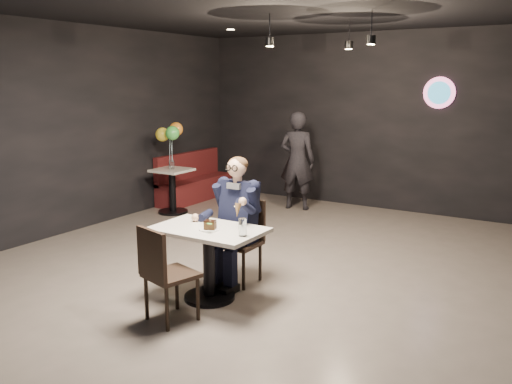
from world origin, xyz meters
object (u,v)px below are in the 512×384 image
Objects in this scene: chair_near at (171,273)px; passerby at (297,161)px; main_table at (209,264)px; balloon_vase at (172,165)px; side_table at (173,192)px; chair_far at (239,242)px; sundae_glass at (243,227)px; booth_bench at (195,177)px; seated_man at (239,219)px.

chair_near is 4.73m from passerby.
main_table is 4.18m from passerby.
main_table is 3.81m from balloon_vase.
side_table is at bearing 135.73° from main_table.
chair_far is 1.29× the size of side_table.
sundae_glass is 0.10× the size of booth_bench.
balloon_vase is (-3.15, 2.69, -0.02)m from sundae_glass.
main_table reaches higher than side_table.
seated_man is 0.76m from sundae_glass.
main_table is 0.62× the size of booth_bench.
chair_far reaches higher than main_table.
seated_man is at bearing -37.66° from side_table.
chair_far reaches higher than balloon_vase.
chair_far is 3.42m from side_table.
booth_bench is 1.05m from side_table.
balloon_vase is at bearing 142.34° from chair_far.
seated_man is at bearing 90.00° from chair_far.
main_table is 8.04× the size of balloon_vase.
seated_man is (0.00, 0.00, 0.26)m from chair_far.
chair_near is 5.41× the size of sundae_glass.
main_table is at bearing -50.43° from booth_bench.
passerby is (-1.52, 4.06, 0.01)m from sundae_glass.
balloon_vase is at bearing -73.30° from booth_bench.
side_table is 0.42× the size of passerby.
sundae_glass reaches higher than booth_bench.
sundae_glass is at bearing -46.94° from booth_bench.
chair_near is at bearing -49.93° from side_table.
main_table is at bearing -44.27° from balloon_vase.
chair_far is 3.64m from passerby.
seated_man is (0.00, 1.13, 0.26)m from chair_near.
side_table is at bearing 0.00° from balloon_vase.
balloon_vase is 0.08× the size of passerby.
main_table is 1.20× the size of chair_far.
main_table is 0.65× the size of passerby.
chair_near is 6.72× the size of balloon_vase.
seated_man reaches higher than main_table.
chair_near is 0.55× the size of passerby.
chair_far and sundae_glass have the same top height.
main_table is 0.76× the size of seated_man.
seated_man is 10.53× the size of balloon_vase.
chair_near is 5.18m from booth_bench.
chair_near is at bearing 91.70° from passerby.
main_table is at bearing 105.48° from chair_near.
booth_bench reaches higher than side_table.
chair_far is 1.13m from chair_near.
sundae_glass is (0.44, 0.53, 0.38)m from chair_near.
main_table is 1.20× the size of chair_near.
main_table is 1.55× the size of side_table.
sundae_glass is at bearing -53.72° from chair_far.
booth_bench is (-3.01, 3.09, -0.28)m from seated_man.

